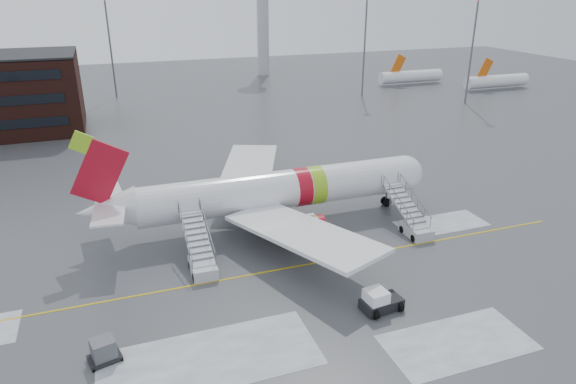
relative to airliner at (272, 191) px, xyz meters
name	(u,v)px	position (x,y,z in m)	size (l,w,h in m)	color
ground	(256,268)	(-4.05, -7.88, -3.42)	(260.00, 260.00, 0.00)	#494C4F
airliner	(272,191)	(0.00, 0.00, 0.00)	(35.03, 32.97, 11.18)	white
airstair_fwd	(412,222)	(12.05, -6.54, -2.35)	(2.05, 7.70, 3.48)	#B7B9BF
airstair_aft	(201,258)	(-8.44, -6.54, -2.35)	(2.05, 7.70, 3.48)	silver
pushback_tug	(380,301)	(2.81, -16.79, -2.65)	(3.19, 2.53, 1.73)	black
uld_container	(104,351)	(-16.41, -15.79, -2.67)	(2.24, 1.85, 1.60)	black
light_mast_far_ne	(366,28)	(37.95, 54.12, 10.42)	(1.20, 1.20, 24.25)	#595B60
light_mast_far_n	(108,29)	(-12.05, 70.12, 10.42)	(1.20, 1.20, 24.25)	#595B60
light_mast_far_e	(474,32)	(53.95, 40.12, 10.42)	(1.20, 1.20, 24.25)	#595B60
distant_aircraft	(437,88)	(58.45, 56.12, -3.42)	(35.00, 18.00, 8.00)	#D8590C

